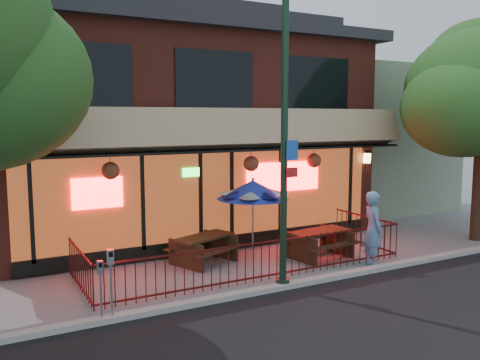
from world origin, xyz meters
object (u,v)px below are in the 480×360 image
object	(u,v)px
picnic_table_left	(204,245)
patio_umbrella	(253,190)
parking_meter_near	(111,273)
pedestrian	(373,229)
street_light	(284,152)
picnic_table_right	(319,240)
parking_meter_far	(101,281)

from	to	relation	value
picnic_table_left	patio_umbrella	distance (m)	2.03
picnic_table_left	parking_meter_near	distance (m)	4.25
pedestrian	parking_meter_near	distance (m)	6.98
street_light	picnic_table_right	distance (m)	3.84
street_light	picnic_table_left	bearing A→B (deg)	106.71
picnic_table_left	pedestrian	size ratio (longest dim) A/B	1.05
patio_umbrella	parking_meter_far	xyz separation A→B (m)	(-4.80, -2.53, -1.11)
parking_meter_near	parking_meter_far	world-z (taller)	parking_meter_near
street_light	patio_umbrella	size ratio (longest dim) A/B	3.07
patio_umbrella	parking_meter_far	world-z (taller)	patio_umbrella
picnic_table_left	picnic_table_right	xyz separation A→B (m)	(3.07, -1.05, 0.02)
picnic_table_right	patio_umbrella	size ratio (longest dim) A/B	0.87
street_light	parking_meter_far	distance (m)	4.80
patio_umbrella	parking_meter_far	distance (m)	5.54
picnic_table_left	picnic_table_right	world-z (taller)	picnic_table_right
picnic_table_right	parking_meter_far	distance (m)	6.70
parking_meter_far	parking_meter_near	bearing A→B (deg)	-0.01
patio_umbrella	pedestrian	size ratio (longest dim) A/B	1.13
picnic_table_left	parking_meter_far	world-z (taller)	parking_meter_far
pedestrian	parking_meter_near	size ratio (longest dim) A/B	1.42
picnic_table_left	patio_umbrella	size ratio (longest dim) A/B	0.93
street_light	picnic_table_right	size ratio (longest dim) A/B	3.54
street_light	picnic_table_left	size ratio (longest dim) A/B	3.31
street_light	picnic_table_left	xyz separation A→B (m)	(-0.80, 2.67, -2.66)
picnic_table_left	parking_meter_near	bearing A→B (deg)	-139.32
street_light	parking_meter_near	distance (m)	4.56
picnic_table_right	pedestrian	size ratio (longest dim) A/B	0.98
patio_umbrella	parking_meter_near	size ratio (longest dim) A/B	1.60
picnic_table_left	picnic_table_right	bearing A→B (deg)	-18.81
street_light	parking_meter_near	size ratio (longest dim) A/B	4.91
parking_meter_far	picnic_table_left	bearing A→B (deg)	38.98
picnic_table_left	patio_umbrella	world-z (taller)	patio_umbrella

